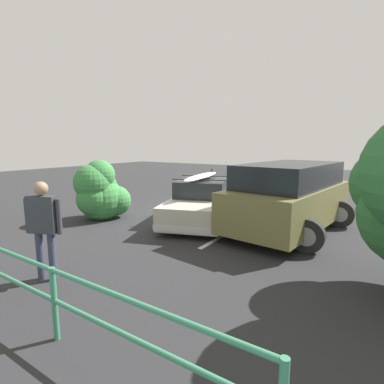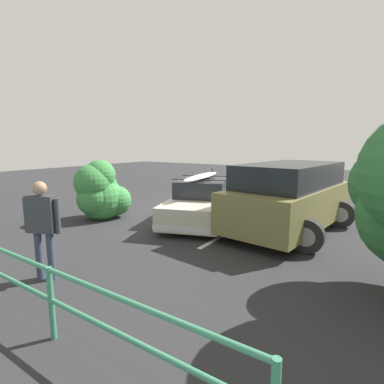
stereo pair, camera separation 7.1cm
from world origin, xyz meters
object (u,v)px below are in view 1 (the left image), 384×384
object	(u,v)px
sedan_car	(203,201)
bush_near_left	(100,193)
suv_car	(290,196)
person_bystander	(43,222)

from	to	relation	value
sedan_car	bush_near_left	xyz separation A→B (m)	(2.69, 1.66, 0.24)
sedan_car	bush_near_left	bearing A→B (deg)	31.65
sedan_car	suv_car	distance (m)	2.59
sedan_car	bush_near_left	world-z (taller)	bush_near_left
suv_car	sedan_car	bearing A→B (deg)	4.52
sedan_car	person_bystander	bearing A→B (deg)	88.46
sedan_car	person_bystander	distance (m)	5.05
bush_near_left	person_bystander	bearing A→B (deg)	127.19
person_bystander	bush_near_left	bearing A→B (deg)	-52.81
suv_car	person_bystander	distance (m)	5.88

